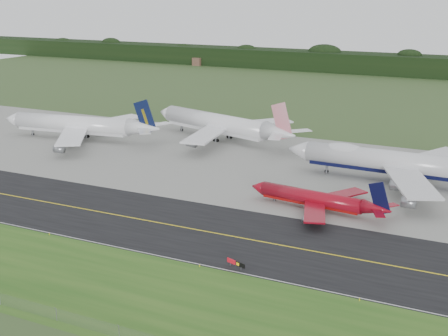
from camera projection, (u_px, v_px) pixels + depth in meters
ground at (223, 227)px, 138.17m from camera, size 600.00×600.00×0.00m
grass_verge at (134, 294)px, 107.90m from camera, size 400.00×30.00×0.01m
taxiway at (215, 233)px, 134.71m from camera, size 400.00×32.00×0.02m
apron at (299, 169)px, 182.27m from camera, size 400.00×78.00×0.01m
taxiway_centreline at (215, 233)px, 134.70m from camera, size 400.00×0.40×0.00m
taxiway_edge_line at (179, 260)px, 121.30m from camera, size 400.00×0.25×0.00m
perimeter_fence at (87, 323)px, 96.36m from camera, size 320.00×0.10×320.00m
horizon_treeline at (422, 67)px, 373.40m from camera, size 700.00×25.00×12.00m
jet_ba_747 at (400, 163)px, 167.79m from camera, size 65.88×54.63×16.58m
jet_red_737 at (318, 199)px, 147.92m from camera, size 36.01×29.14×9.72m
jet_navy_gold at (81, 125)px, 216.48m from camera, size 60.60×52.37×15.64m
jet_star_tail at (222, 124)px, 215.91m from camera, size 61.70×50.38×16.58m
taxiway_sign at (236, 263)px, 117.45m from camera, size 4.33×1.60×1.50m
edge_marker_left at (49, 234)px, 133.50m from camera, size 0.16×0.16×0.50m
edge_marker_center at (200, 266)px, 118.24m from camera, size 0.16×0.16×0.50m
edge_marker_right at (360, 300)px, 105.39m from camera, size 0.16×0.16×0.50m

